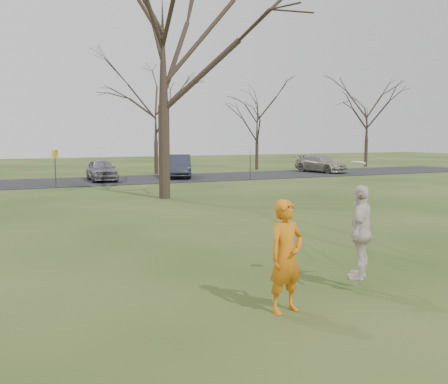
{
  "coord_description": "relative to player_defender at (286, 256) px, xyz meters",
  "views": [
    {
      "loc": [
        -5.12,
        -7.32,
        2.89
      ],
      "look_at": [
        0.0,
        4.0,
        1.5
      ],
      "focal_mm": 41.1,
      "sensor_mm": 36.0,
      "label": 1
    }
  ],
  "objects": [
    {
      "name": "small_tree_row",
      "position": [
        5.23,
        30.38,
        2.97
      ],
      "size": [
        55.0,
        5.9,
        8.5
      ],
      "color": "#352821",
      "rests_on": "ground"
    },
    {
      "name": "ground",
      "position": [
        0.85,
        0.32,
        -0.93
      ],
      "size": [
        120.0,
        120.0,
        0.0
      ],
      "primitive_type": "plane",
      "color": "#1E380F",
      "rests_on": "ground"
    },
    {
      "name": "player_defender",
      "position": [
        0.0,
        0.0,
        0.0
      ],
      "size": [
        0.75,
        0.56,
        1.85
      ],
      "primitive_type": "imported",
      "rotation": [
        0.0,
        0.0,
        0.19
      ],
      "color": "orange",
      "rests_on": "ground"
    },
    {
      "name": "big_tree",
      "position": [
        2.85,
        15.32,
        6.07
      ],
      "size": [
        9.0,
        9.0,
        14.0
      ],
      "primitive_type": null,
      "color": "#352821",
      "rests_on": "ground"
    },
    {
      "name": "parking_strip",
      "position": [
        0.85,
        25.32,
        -0.91
      ],
      "size": [
        62.0,
        6.5,
        0.04
      ],
      "primitive_type": "cube",
      "color": "black",
      "rests_on": "ground"
    },
    {
      "name": "car_5",
      "position": [
        7.15,
        25.73,
        -0.12
      ],
      "size": [
        3.02,
        4.91,
        1.53
      ],
      "primitive_type": "imported",
      "rotation": [
        0.0,
        0.0,
        -0.33
      ],
      "color": "#272E3B",
      "rests_on": "parking_strip"
    },
    {
      "name": "sign_white",
      "position": [
        10.85,
        22.32,
        0.52
      ],
      "size": [
        0.35,
        0.35,
        2.08
      ],
      "color": "#47474C",
      "rests_on": "ground"
    },
    {
      "name": "sign_yellow",
      "position": [
        -1.15,
        22.32,
        0.52
      ],
      "size": [
        0.35,
        0.35,
        2.08
      ],
      "color": "#47474C",
      "rests_on": "ground"
    },
    {
      "name": "catching_play",
      "position": [
        1.88,
        0.46,
        0.18
      ],
      "size": [
        1.07,
        0.98,
        2.21
      ],
      "color": "silver",
      "rests_on": "ground"
    },
    {
      "name": "car_4",
      "position": [
        1.93,
        25.3,
        -0.21
      ],
      "size": [
        1.77,
        4.05,
        1.36
      ],
      "primitive_type": "imported",
      "rotation": [
        0.0,
        0.0,
        -0.04
      ],
      "color": "slate",
      "rests_on": "parking_strip"
    },
    {
      "name": "car_7",
      "position": [
        18.71,
        25.74,
        -0.24
      ],
      "size": [
        2.78,
        4.73,
        1.29
      ],
      "primitive_type": "imported",
      "rotation": [
        0.0,
        0.0,
        0.24
      ],
      "color": "gray",
      "rests_on": "parking_strip"
    }
  ]
}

